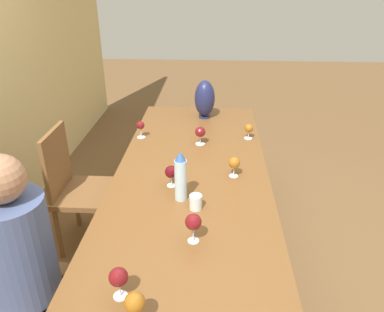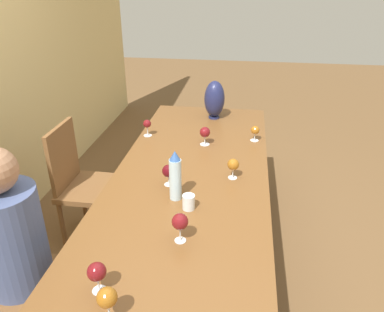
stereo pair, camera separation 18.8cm
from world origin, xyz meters
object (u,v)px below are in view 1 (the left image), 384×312
chair_near (14,286)px  wine_glass_0 (141,126)px  wine_glass_2 (171,172)px  wine_glass_7 (234,163)px  water_bottle (181,177)px  wine_glass_6 (118,278)px  water_tumbler (196,202)px  vase (205,99)px  wine_glass_4 (200,132)px  person_near (24,261)px  chair_far (78,186)px  wine_glass_3 (193,222)px  wine_glass_1 (135,303)px  wine_glass_5 (249,129)px

chair_near → wine_glass_0: bearing=-17.0°
wine_glass_2 → wine_glass_7: bearing=-69.8°
water_bottle → wine_glass_6: 0.75m
water_tumbler → wine_glass_6: wine_glass_6 is taller
vase → wine_glass_4: bearing=178.4°
wine_glass_4 → wine_glass_7: size_ratio=1.04×
vase → chair_near: size_ratio=0.36×
vase → wine_glass_0: 0.68m
wine_glass_4 → wine_glass_0: bearing=77.9°
water_tumbler → wine_glass_4: size_ratio=0.61×
water_tumbler → person_near: person_near is taller
water_bottle → wine_glass_6: size_ratio=2.12×
vase → chair_far: vase is taller
water_tumbler → vase: 1.43m
wine_glass_2 → chair_far: chair_far is taller
vase → wine_glass_3: size_ratio=2.17×
wine_glass_2 → wine_glass_6: size_ratio=0.95×
wine_glass_3 → wine_glass_7: size_ratio=1.15×
wine_glass_2 → person_near: size_ratio=0.11×
vase → chair_near: 2.05m
wine_glass_3 → person_near: size_ratio=0.13×
vase → wine_glass_1: 2.19m
water_bottle → wine_glass_3: size_ratio=1.95×
water_tumbler → chair_far: chair_far is taller
chair_far → wine_glass_6: bearing=-153.0°
wine_glass_1 → wine_glass_2: wine_glass_1 is taller
water_bottle → wine_glass_4: (0.76, -0.08, -0.05)m
wine_glass_3 → water_bottle: bearing=13.9°
water_tumbler → wine_glass_0: size_ratio=0.64×
wine_glass_0 → wine_glass_7: same height
wine_glass_0 → wine_glass_3: (-1.22, -0.48, 0.01)m
vase → wine_glass_5: bearing=-141.5°
water_bottle → vase: (1.33, -0.10, 0.03)m
water_tumbler → wine_glass_2: size_ratio=0.63×
wine_glass_2 → wine_glass_7: wine_glass_2 is taller
vase → chair_far: bearing=133.6°
wine_glass_4 → person_near: (-1.24, 0.79, -0.16)m
chair_near → water_bottle: bearing=-58.9°
wine_glass_3 → water_tumbler: bearing=0.5°
wine_glass_1 → water_bottle: bearing=-6.0°
wine_glass_7 → chair_near: 1.38m
water_bottle → wine_glass_0: (0.86, 0.39, -0.05)m
wine_glass_0 → wine_glass_5: (0.03, -0.83, -0.01)m
wine_glass_2 → wine_glass_6: wine_glass_6 is taller
wine_glass_2 → chair_far: 0.86m
wine_glass_3 → wine_glass_6: 0.45m
wine_glass_4 → wine_glass_7: wine_glass_4 is taller
wine_glass_6 → chair_near: chair_near is taller
chair_near → person_near: size_ratio=0.76×
wine_glass_0 → chair_far: 0.65m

